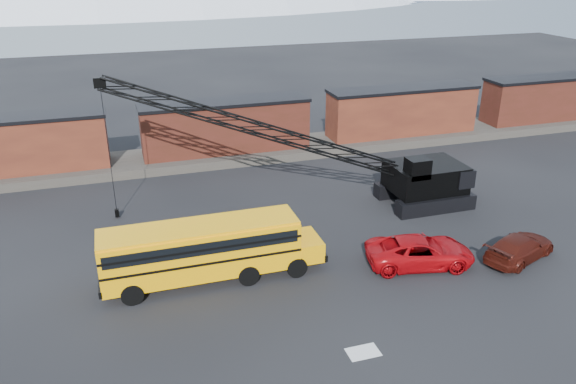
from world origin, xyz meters
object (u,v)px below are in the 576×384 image
school_bus (208,249)px  crawler_crane (270,132)px  red_pickup (420,251)px  maroon_suv (520,247)px

school_bus → crawler_crane: (5.43, 7.21, 3.60)m
red_pickup → crawler_crane: bearing=44.1°
school_bus → red_pickup: bearing=-10.1°
crawler_crane → red_pickup: bearing=-57.7°
school_bus → red_pickup: 11.47m
school_bus → maroon_suv: school_bus is taller
crawler_crane → school_bus: bearing=-127.0°
red_pickup → maroon_suv: (5.63, -1.09, -0.10)m
school_bus → red_pickup: school_bus is taller
red_pickup → maroon_suv: red_pickup is taller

